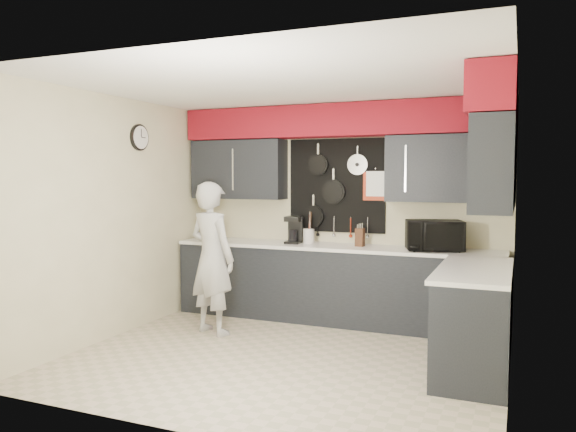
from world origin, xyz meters
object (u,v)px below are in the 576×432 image
at_px(microwave, 434,235).
at_px(coffee_maker, 294,229).
at_px(utensil_crock, 309,236).
at_px(person, 212,258).
at_px(knife_block, 360,237).

xyz_separation_m(microwave, coffee_maker, (-1.68, 0.03, 0.01)).
relative_size(microwave, utensil_crock, 3.37).
relative_size(microwave, coffee_maker, 1.80).
bearing_deg(person, coffee_maker, -101.56).
height_order(knife_block, utensil_crock, knife_block).
relative_size(microwave, person, 0.36).
height_order(microwave, person, person).
relative_size(microwave, knife_block, 2.83).
height_order(knife_block, coffee_maker, coffee_maker).
xyz_separation_m(microwave, knife_block, (-0.85, 0.04, -0.06)).
bearing_deg(knife_block, microwave, 1.22).
distance_m(microwave, knife_block, 0.86).
bearing_deg(person, utensil_crock, -106.73).
distance_m(microwave, person, 2.47).
bearing_deg(microwave, knife_block, 159.71).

